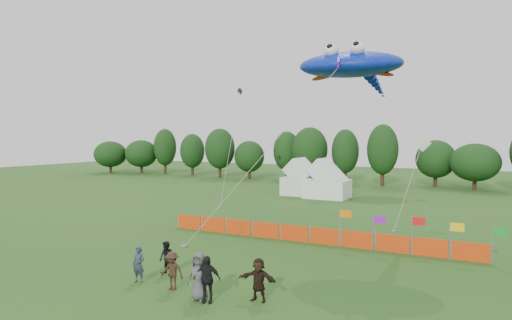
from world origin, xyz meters
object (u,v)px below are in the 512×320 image
at_px(stingray_kite, 353,66).
at_px(barrier_fence, 309,235).
at_px(spectator_a, 139,264).
at_px(spectator_d, 207,279).
at_px(spectator_b, 166,258).
at_px(spectator_e, 199,276).
at_px(spectator_c, 172,271).
at_px(tent_left, 301,180).
at_px(spectator_f, 258,280).
at_px(tent_right, 327,183).

bearing_deg(stingray_kite, barrier_fence, -153.76).
distance_m(spectator_a, spectator_d, 4.12).
distance_m(barrier_fence, spectator_b, 9.93).
distance_m(spectator_e, stingray_kite, 16.03).
bearing_deg(barrier_fence, spectator_a, -110.70).
distance_m(spectator_b, spectator_c, 2.19).
distance_m(spectator_a, spectator_b, 1.50).
height_order(barrier_fence, spectator_c, spectator_c).
xyz_separation_m(spectator_d, stingray_kite, (2.28, 12.45, 9.84)).
bearing_deg(tent_left, spectator_c, -77.76).
bearing_deg(spectator_d, spectator_e, 150.85).
relative_size(spectator_d, spectator_f, 1.08).
xyz_separation_m(spectator_a, spectator_f, (5.81, 0.43, 0.05)).
height_order(tent_left, spectator_d, tent_left).
height_order(barrier_fence, spectator_f, spectator_f).
xyz_separation_m(tent_right, spectator_e, (5.25, -31.29, -0.65)).
height_order(spectator_f, stingray_kite, stingray_kite).
xyz_separation_m(spectator_f, stingray_kite, (0.54, 11.39, 9.90)).
relative_size(spectator_b, spectator_c, 0.97).
bearing_deg(spectator_d, tent_right, 77.87).
bearing_deg(stingray_kite, tent_right, 112.80).
bearing_deg(spectator_d, spectator_f, 8.97).
bearing_deg(spectator_c, spectator_a, 170.09).
distance_m(barrier_fence, spectator_e, 11.28).
xyz_separation_m(spectator_c, spectator_f, (3.86, 0.54, 0.04)).
bearing_deg(stingray_kite, spectator_d, -100.37).
xyz_separation_m(barrier_fence, spectator_b, (-3.63, -9.23, 0.29)).
bearing_deg(spectator_d, spectator_c, 143.74).
bearing_deg(spectator_e, spectator_c, 156.59).
bearing_deg(spectator_e, tent_left, 97.07).
distance_m(tent_left, spectator_c, 32.71).
bearing_deg(spectator_d, spectator_b, 128.12).
bearing_deg(tent_left, spectator_b, -79.95).
bearing_deg(spectator_e, stingray_kite, 69.90).
height_order(spectator_b, spectator_f, spectator_f).
xyz_separation_m(spectator_a, spectator_e, (3.66, -0.58, 0.15)).
height_order(spectator_b, spectator_d, spectator_d).
bearing_deg(spectator_f, spectator_d, -151.80).
bearing_deg(barrier_fence, spectator_c, -100.94).
relative_size(tent_left, spectator_a, 2.30).
bearing_deg(tent_right, barrier_fence, -74.32).
bearing_deg(tent_left, barrier_fence, -66.93).
height_order(barrier_fence, spectator_a, spectator_a).
height_order(spectator_d, spectator_e, spectator_e).
distance_m(spectator_e, spectator_f, 2.38).
xyz_separation_m(spectator_a, stingray_kite, (6.35, 11.82, 9.95)).
distance_m(spectator_a, spectator_c, 1.95).
relative_size(barrier_fence, spectator_c, 12.14).
distance_m(tent_right, spectator_a, 30.76).
relative_size(tent_left, spectator_b, 2.34).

